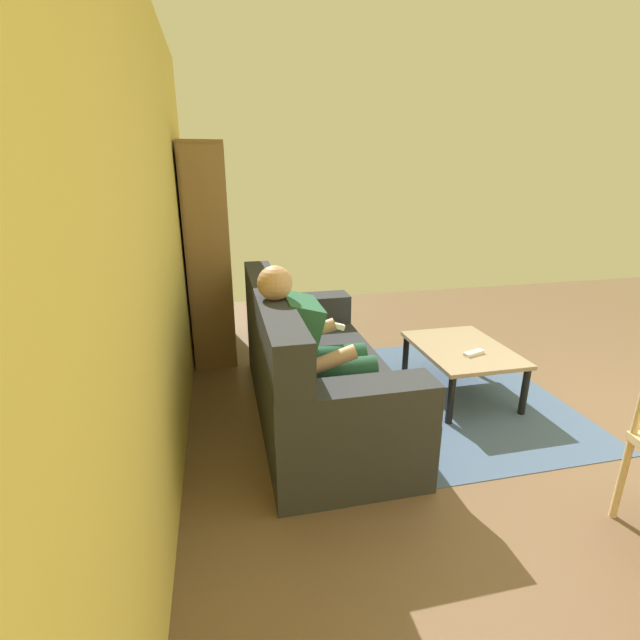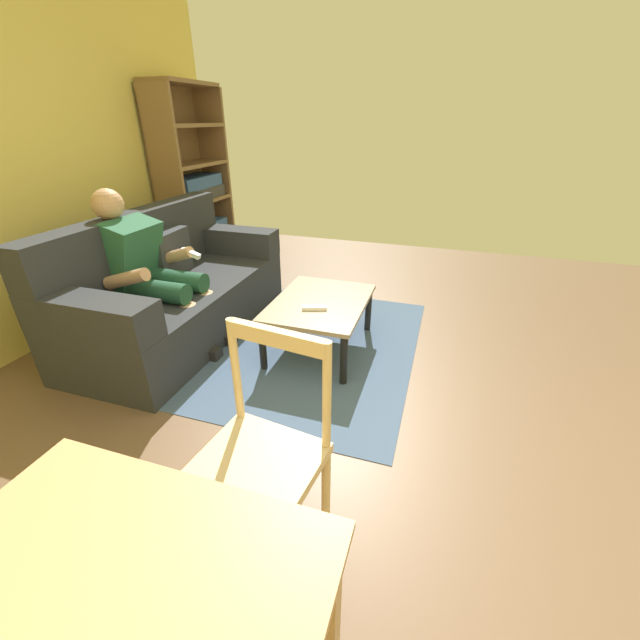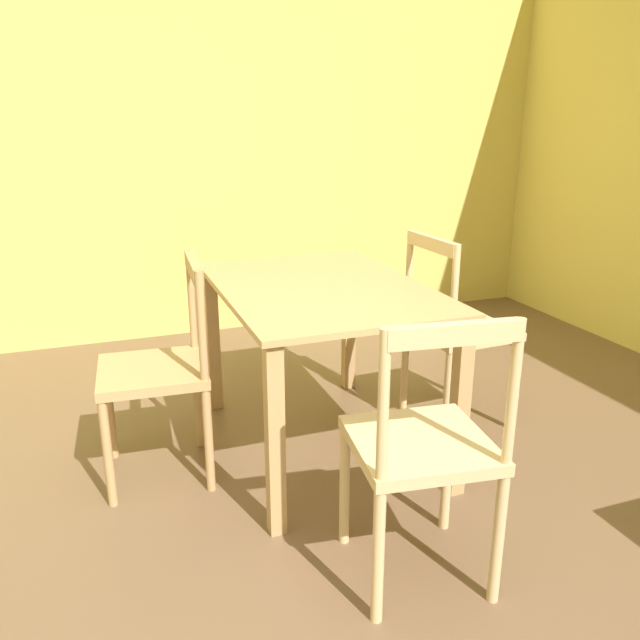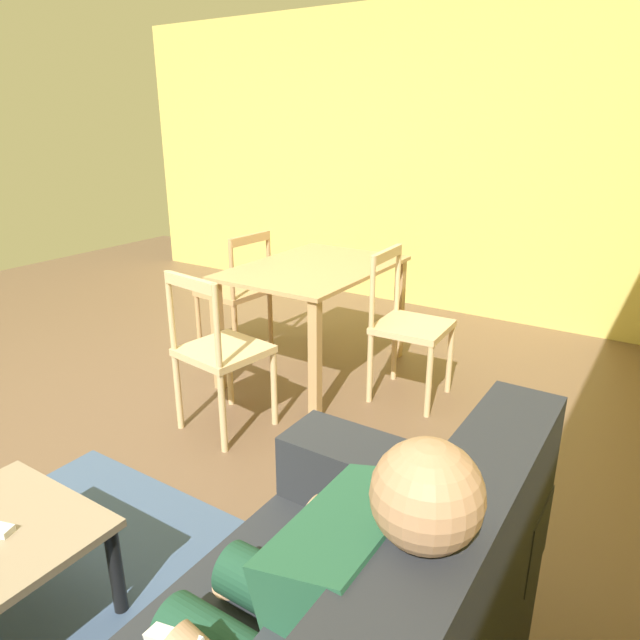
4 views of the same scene
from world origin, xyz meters
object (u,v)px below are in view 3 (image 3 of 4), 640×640
at_px(dining_chair_near_wall, 456,330).
at_px(dining_chair_facing_couch, 423,449).
at_px(dining_table, 320,313).
at_px(dining_chair_by_doorway, 160,371).

height_order(dining_chair_near_wall, dining_chair_facing_couch, dining_chair_near_wall).
bearing_deg(dining_table, dining_chair_facing_couch, -0.24).
bearing_deg(dining_chair_near_wall, dining_chair_by_doorway, -89.97).
distance_m(dining_chair_facing_couch, dining_chair_by_doorway, 1.16).
xyz_separation_m(dining_chair_near_wall, dining_chair_by_doorway, (0.00, -1.38, -0.01)).
height_order(dining_chair_facing_couch, dining_chair_by_doorway, dining_chair_facing_couch).
bearing_deg(dining_table, dining_chair_by_doorway, -89.84).
xyz_separation_m(dining_table, dining_chair_by_doorway, (0.00, -0.69, -0.17)).
xyz_separation_m(dining_chair_facing_couch, dining_chair_by_doorway, (-0.93, -0.69, -0.01)).
bearing_deg(dining_chair_facing_couch, dining_table, 179.76).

